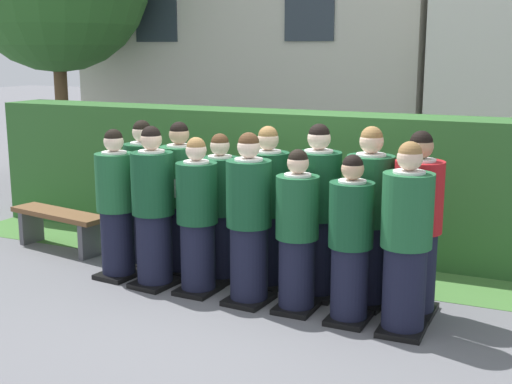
{
  "coord_description": "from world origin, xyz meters",
  "views": [
    {
      "loc": [
        2.74,
        -5.8,
        2.44
      ],
      "look_at": [
        0.0,
        0.25,
        1.05
      ],
      "focal_mm": 48.44,
      "sensor_mm": 36.0,
      "label": 1
    }
  ],
  "objects_px": {
    "student_front_row_1": "(153,211)",
    "student_rear_row_3": "(268,211)",
    "student_rear_row_5": "(369,221)",
    "wooden_bench": "(59,222)",
    "student_front_row_5": "(350,244)",
    "student_in_red_blazer": "(417,228)",
    "student_front_row_2": "(197,220)",
    "student_front_row_4": "(297,236)",
    "student_front_row_6": "(406,244)",
    "student_front_row_0": "(116,208)",
    "student_rear_row_0": "(144,197)",
    "student_rear_row_4": "(318,215)",
    "student_rear_row_1": "(181,202)",
    "student_rear_row_2": "(221,211)",
    "student_front_row_3": "(249,223)"
  },
  "relations": [
    {
      "from": "student_front_row_1",
      "to": "student_rear_row_3",
      "type": "bearing_deg",
      "value": 24.04
    },
    {
      "from": "student_rear_row_3",
      "to": "student_rear_row_5",
      "type": "xyz_separation_m",
      "value": [
        1.08,
        -0.09,
        0.03
      ]
    },
    {
      "from": "student_rear_row_5",
      "to": "wooden_bench",
      "type": "relative_size",
      "value": 1.2
    },
    {
      "from": "student_front_row_5",
      "to": "student_rear_row_5",
      "type": "distance_m",
      "value": 0.5
    },
    {
      "from": "student_in_red_blazer",
      "to": "student_front_row_2",
      "type": "bearing_deg",
      "value": -171.19
    },
    {
      "from": "student_front_row_4",
      "to": "student_front_row_6",
      "type": "relative_size",
      "value": 0.92
    },
    {
      "from": "student_in_red_blazer",
      "to": "student_front_row_0",
      "type": "bearing_deg",
      "value": -175.22
    },
    {
      "from": "student_front_row_6",
      "to": "student_rear_row_3",
      "type": "relative_size",
      "value": 1.0
    },
    {
      "from": "student_front_row_4",
      "to": "student_rear_row_0",
      "type": "relative_size",
      "value": 0.93
    },
    {
      "from": "student_front_row_6",
      "to": "student_rear_row_4",
      "type": "distance_m",
      "value": 1.14
    },
    {
      "from": "student_rear_row_1",
      "to": "student_rear_row_3",
      "type": "relative_size",
      "value": 1.0
    },
    {
      "from": "student_rear_row_0",
      "to": "student_rear_row_3",
      "type": "xyz_separation_m",
      "value": [
        1.56,
        -0.1,
        0.01
      ]
    },
    {
      "from": "wooden_bench",
      "to": "student_rear_row_1",
      "type": "bearing_deg",
      "value": -4.36
    },
    {
      "from": "student_front_row_5",
      "to": "student_rear_row_0",
      "type": "relative_size",
      "value": 0.93
    },
    {
      "from": "student_front_row_0",
      "to": "student_front_row_4",
      "type": "bearing_deg",
      "value": -3.28
    },
    {
      "from": "student_front_row_5",
      "to": "student_front_row_6",
      "type": "xyz_separation_m",
      "value": [
        0.5,
        -0.03,
        0.07
      ]
    },
    {
      "from": "student_front_row_0",
      "to": "student_front_row_4",
      "type": "height_order",
      "value": "student_front_row_0"
    },
    {
      "from": "student_rear_row_4",
      "to": "wooden_bench",
      "type": "height_order",
      "value": "student_rear_row_4"
    },
    {
      "from": "student_rear_row_4",
      "to": "wooden_bench",
      "type": "distance_m",
      "value": 3.45
    },
    {
      "from": "student_rear_row_1",
      "to": "student_front_row_1",
      "type": "bearing_deg",
      "value": -93.62
    },
    {
      "from": "student_front_row_2",
      "to": "student_rear_row_3",
      "type": "xyz_separation_m",
      "value": [
        0.56,
        0.47,
        0.04
      ]
    },
    {
      "from": "student_front_row_2",
      "to": "student_rear_row_3",
      "type": "height_order",
      "value": "student_rear_row_3"
    },
    {
      "from": "wooden_bench",
      "to": "student_front_row_5",
      "type": "bearing_deg",
      "value": -10.69
    },
    {
      "from": "student_rear_row_2",
      "to": "student_in_red_blazer",
      "type": "relative_size",
      "value": 0.92
    },
    {
      "from": "student_front_row_6",
      "to": "student_rear_row_5",
      "type": "relative_size",
      "value": 0.97
    },
    {
      "from": "student_front_row_6",
      "to": "student_rear_row_2",
      "type": "bearing_deg",
      "value": 163.89
    },
    {
      "from": "student_front_row_5",
      "to": "student_rear_row_4",
      "type": "bearing_deg",
      "value": 133.56
    },
    {
      "from": "student_front_row_6",
      "to": "wooden_bench",
      "type": "relative_size",
      "value": 1.17
    },
    {
      "from": "student_front_row_6",
      "to": "wooden_bench",
      "type": "height_order",
      "value": "student_front_row_6"
    },
    {
      "from": "student_front_row_0",
      "to": "student_rear_row_1",
      "type": "height_order",
      "value": "student_rear_row_1"
    },
    {
      "from": "student_front_row_3",
      "to": "student_rear_row_4",
      "type": "height_order",
      "value": "student_rear_row_4"
    },
    {
      "from": "student_front_row_1",
      "to": "student_rear_row_3",
      "type": "distance_m",
      "value": 1.17
    },
    {
      "from": "student_rear_row_3",
      "to": "student_rear_row_0",
      "type": "bearing_deg",
      "value": 176.46
    },
    {
      "from": "student_rear_row_3",
      "to": "student_rear_row_5",
      "type": "distance_m",
      "value": 1.09
    },
    {
      "from": "student_front_row_4",
      "to": "student_rear_row_5",
      "type": "distance_m",
      "value": 0.72
    },
    {
      "from": "student_front_row_2",
      "to": "student_rear_row_0",
      "type": "xyz_separation_m",
      "value": [
        -1.0,
        0.57,
        0.03
      ]
    },
    {
      "from": "student_rear_row_4",
      "to": "student_in_red_blazer",
      "type": "xyz_separation_m",
      "value": [
        0.99,
        -0.08,
        -0.01
      ]
    },
    {
      "from": "student_front_row_2",
      "to": "student_rear_row_1",
      "type": "distance_m",
      "value": 0.69
    },
    {
      "from": "student_front_row_0",
      "to": "student_rear_row_2",
      "type": "bearing_deg",
      "value": 20.59
    },
    {
      "from": "student_front_row_0",
      "to": "student_rear_row_4",
      "type": "height_order",
      "value": "student_rear_row_4"
    },
    {
      "from": "student_front_row_3",
      "to": "student_rear_row_5",
      "type": "xyz_separation_m",
      "value": [
        1.06,
        0.42,
        0.03
      ]
    },
    {
      "from": "student_front_row_0",
      "to": "student_rear_row_3",
      "type": "distance_m",
      "value": 1.63
    },
    {
      "from": "student_front_row_3",
      "to": "student_front_row_6",
      "type": "relative_size",
      "value": 0.99
    },
    {
      "from": "student_rear_row_4",
      "to": "student_front_row_0",
      "type": "bearing_deg",
      "value": -170.92
    },
    {
      "from": "student_front_row_3",
      "to": "student_rear_row_5",
      "type": "height_order",
      "value": "student_rear_row_5"
    },
    {
      "from": "student_front_row_3",
      "to": "student_rear_row_3",
      "type": "bearing_deg",
      "value": 92.85
    },
    {
      "from": "student_front_row_0",
      "to": "student_front_row_2",
      "type": "relative_size",
      "value": 1.02
    },
    {
      "from": "student_in_red_blazer",
      "to": "student_front_row_6",
      "type": "bearing_deg",
      "value": -89.7
    },
    {
      "from": "student_front_row_5",
      "to": "wooden_bench",
      "type": "relative_size",
      "value": 1.06
    },
    {
      "from": "student_front_row_2",
      "to": "wooden_bench",
      "type": "distance_m",
      "value": 2.41
    }
  ]
}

